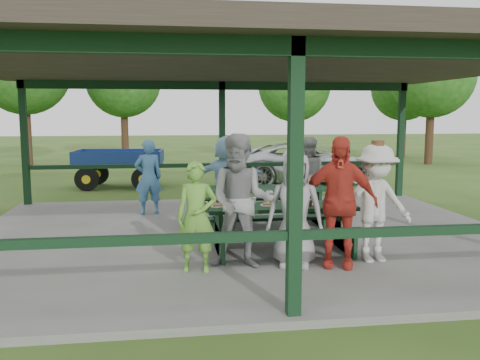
{
  "coord_description": "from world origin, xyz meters",
  "views": [
    {
      "loc": [
        -1.33,
        -9.07,
        2.32
      ],
      "look_at": [
        -0.11,
        -0.3,
        1.15
      ],
      "focal_mm": 38.0,
      "sensor_mm": 36.0,
      "label": 1
    }
  ],
  "objects": [
    {
      "name": "tree_mid",
      "position": [
        4.53,
        14.57,
        3.58
      ],
      "size": [
        3.39,
        3.39,
        5.3
      ],
      "color": "#332014",
      "rests_on": "ground"
    },
    {
      "name": "contestant_white_fedora",
      "position": [
        1.7,
        -1.96,
        0.99
      ],
      "size": [
        1.21,
        0.78,
        1.82
      ],
      "rotation": [
        0.0,
        0.0,
        0.11
      ],
      "color": "silver",
      "rests_on": "concrete_slab"
    },
    {
      "name": "farm_trailer",
      "position": [
        -2.9,
        7.09,
        0.63
      ],
      "size": [
        3.63,
        1.78,
        1.26
      ],
      "rotation": [
        0.0,
        0.0,
        -0.09
      ],
      "color": "navy",
      "rests_on": "ground"
    },
    {
      "name": "contestant_grey_mid",
      "position": [
        0.45,
        -2.04,
        0.93
      ],
      "size": [
        0.92,
        0.72,
        1.67
      ],
      "primitive_type": "imported",
      "rotation": [
        0.0,
        0.0,
        -0.25
      ],
      "color": "gray",
      "rests_on": "concrete_slab"
    },
    {
      "name": "spectator_lblue",
      "position": [
        -0.16,
        1.58,
        0.97
      ],
      "size": [
        1.68,
        0.73,
        1.75
      ],
      "primitive_type": "imported",
      "rotation": [
        0.0,
        0.0,
        3.01
      ],
      "color": "#8CBAD8",
      "rests_on": "concrete_slab"
    },
    {
      "name": "tree_right",
      "position": [
        10.38,
        12.64,
        3.95
      ],
      "size": [
        3.74,
        3.74,
        5.84
      ],
      "color": "#332014",
      "rests_on": "ground"
    },
    {
      "name": "tree_far_right",
      "position": [
        10.81,
        16.25,
        3.61
      ],
      "size": [
        3.41,
        3.41,
        5.33
      ],
      "color": "#332014",
      "rests_on": "ground"
    },
    {
      "name": "ground",
      "position": [
        0.0,
        0.0,
        0.0
      ],
      "size": [
        90.0,
        90.0,
        0.0
      ],
      "primitive_type": "plane",
      "color": "#2D4D18",
      "rests_on": "ground"
    },
    {
      "name": "concrete_slab",
      "position": [
        0.0,
        0.0,
        0.05
      ],
      "size": [
        10.0,
        8.0,
        0.1
      ],
      "primitive_type": "cube",
      "color": "#61615C",
      "rests_on": "ground"
    },
    {
      "name": "spectator_blue",
      "position": [
        -1.8,
        2.14,
        0.93
      ],
      "size": [
        0.67,
        0.52,
        1.65
      ],
      "primitive_type": "imported",
      "rotation": [
        0.0,
        0.0,
        3.36
      ],
      "color": "#467FB6",
      "rests_on": "concrete_slab"
    },
    {
      "name": "spectator_grey",
      "position": [
        1.67,
        1.71,
        0.95
      ],
      "size": [
        0.9,
        0.74,
        1.7
      ],
      "primitive_type": "imported",
      "rotation": [
        0.0,
        0.0,
        3.03
      ],
      "color": "#9A9A9D",
      "rests_on": "concrete_slab"
    },
    {
      "name": "pickup_truck",
      "position": [
        3.15,
        7.33,
        0.67
      ],
      "size": [
        4.96,
        2.51,
        1.34
      ],
      "primitive_type": "imported",
      "rotation": [
        0.0,
        0.0,
        1.63
      ],
      "color": "silver",
      "rests_on": "ground"
    },
    {
      "name": "contestant_red",
      "position": [
        1.06,
        -2.13,
        1.05
      ],
      "size": [
        1.2,
        0.8,
        1.9
      ],
      "primitive_type": "imported",
      "rotation": [
        0.0,
        0.0,
        -0.33
      ],
      "color": "red",
      "rests_on": "concrete_slab"
    },
    {
      "name": "tree_far_left",
      "position": [
        -7.58,
        14.6,
        4.21
      ],
      "size": [
        3.98,
        3.98,
        6.21
      ],
      "color": "#332014",
      "rests_on": "ground"
    },
    {
      "name": "tree_left",
      "position": [
        -3.55,
        17.05,
        3.93
      ],
      "size": [
        3.72,
        3.72,
        5.81
      ],
      "color": "#332014",
      "rests_on": "ground"
    },
    {
      "name": "table_setting",
      "position": [
        0.26,
        -1.15,
        0.88
      ],
      "size": [
        2.48,
        0.45,
        0.1
      ],
      "color": "white",
      "rests_on": "picnic_table_near"
    },
    {
      "name": "contestant_green",
      "position": [
        -0.97,
        -2.08,
        0.88
      ],
      "size": [
        0.62,
        0.46,
        1.56
      ],
      "primitive_type": "imported",
      "rotation": [
        0.0,
        0.0,
        -0.16
      ],
      "color": "#64A637",
      "rests_on": "concrete_slab"
    },
    {
      "name": "contestant_grey_left",
      "position": [
        -0.33,
        -1.99,
        1.07
      ],
      "size": [
        1.09,
        0.95,
        1.93
      ],
      "primitive_type": "imported",
      "rotation": [
        0.0,
        0.0,
        -0.26
      ],
      "color": "gray",
      "rests_on": "concrete_slab"
    },
    {
      "name": "picnic_table_far",
      "position": [
        0.39,
        0.8,
        0.58
      ],
      "size": [
        2.75,
        1.39,
        0.75
      ],
      "color": "black",
      "rests_on": "concrete_slab"
    },
    {
      "name": "pavilion_structure",
      "position": [
        0.0,
        0.0,
        3.17
      ],
      "size": [
        10.6,
        8.6,
        3.24
      ],
      "color": "black",
      "rests_on": "concrete_slab"
    },
    {
      "name": "picnic_table_near",
      "position": [
        0.43,
        -1.2,
        0.57
      ],
      "size": [
        2.38,
        1.39,
        0.75
      ],
      "color": "black",
      "rests_on": "concrete_slab"
    }
  ]
}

